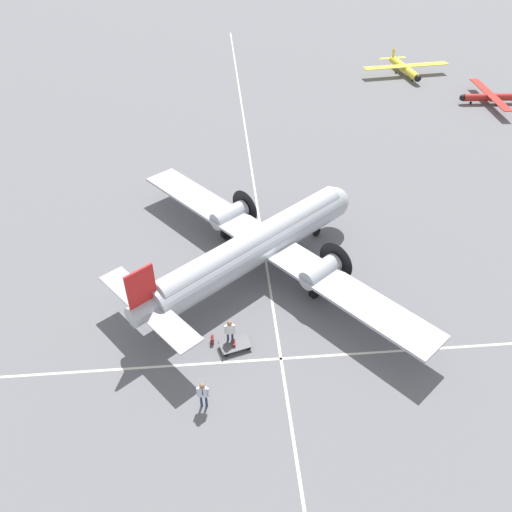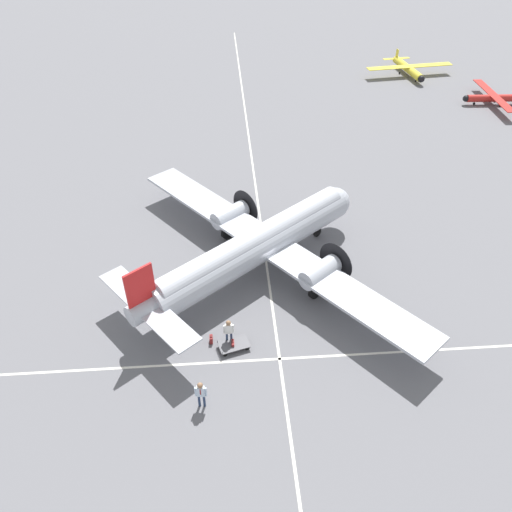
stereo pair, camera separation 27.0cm
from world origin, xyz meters
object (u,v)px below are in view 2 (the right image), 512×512
object	(u,v)px
airliner_main	(260,244)
crew_foreground	(201,392)
suitcase_near_door	(233,345)
light_aircraft_taxiing	(409,69)
light_aircraft_distant	(494,98)
passenger_boarding	(229,330)
baggage_cart	(234,345)
suitcase_upright_spare	(211,339)

from	to	relation	value
airliner_main	crew_foreground	distance (m)	11.42
suitcase_near_door	light_aircraft_taxiing	bearing A→B (deg)	151.24
airliner_main	light_aircraft_distant	xyz separation A→B (m)	(-27.62, 29.21, -1.56)
airliner_main	passenger_boarding	xyz separation A→B (m)	(6.45, -2.32, -1.24)
light_aircraft_distant	light_aircraft_taxiing	distance (m)	12.32
airliner_main	crew_foreground	size ratio (longest dim) A/B	11.60
crew_foreground	airliner_main	bearing A→B (deg)	-104.24
suitcase_near_door	baggage_cart	size ratio (longest dim) A/B	0.27
crew_foreground	suitcase_near_door	bearing A→B (deg)	-108.90
crew_foreground	light_aircraft_distant	xyz separation A→B (m)	(-38.29, 33.08, -0.34)
crew_foreground	passenger_boarding	size ratio (longest dim) A/B	1.01
suitcase_near_door	airliner_main	bearing A→B (deg)	162.81
suitcase_near_door	light_aircraft_distant	world-z (taller)	light_aircraft_distant
passenger_boarding	light_aircraft_taxiing	world-z (taller)	light_aircraft_taxiing
passenger_boarding	suitcase_near_door	distance (m)	0.98
airliner_main	suitcase_near_door	size ratio (longest dim) A/B	39.87
crew_foreground	light_aircraft_distant	distance (m)	50.61
suitcase_near_door	light_aircraft_distant	bearing A→B (deg)	137.72
suitcase_upright_spare	baggage_cart	distance (m)	1.43
crew_foreground	suitcase_upright_spare	world-z (taller)	crew_foreground
passenger_boarding	airliner_main	bearing A→B (deg)	66.90
suitcase_near_door	light_aircraft_taxiing	xyz separation A→B (m)	(-44.74, 24.56, 0.62)
airliner_main	suitcase_near_door	bearing A→B (deg)	-145.88
airliner_main	light_aircraft_taxiing	size ratio (longest dim) A/B	1.89
airliner_main	baggage_cart	distance (m)	7.47
passenger_boarding	light_aircraft_taxiing	xyz separation A→B (m)	(-44.36, 24.76, -0.26)
passenger_boarding	suitcase_upright_spare	bearing A→B (deg)	168.38
suitcase_near_door	suitcase_upright_spare	distance (m)	1.38
crew_foreground	suitcase_upright_spare	distance (m)	4.50
crew_foreground	passenger_boarding	bearing A→B (deg)	-104.52
crew_foreground	light_aircraft_distant	size ratio (longest dim) A/B	0.19
baggage_cart	light_aircraft_taxiing	xyz separation A→B (m)	(-44.77, 24.51, 0.60)
airliner_main	baggage_cart	bearing A→B (deg)	-145.49
airliner_main	suitcase_near_door	world-z (taller)	airliner_main
airliner_main	suitcase_near_door	distance (m)	7.46
suitcase_near_door	suitcase_upright_spare	size ratio (longest dim) A/B	1.09
crew_foreground	passenger_boarding	xyz separation A→B (m)	(-4.22, 1.56, -0.01)
passenger_boarding	light_aircraft_distant	size ratio (longest dim) A/B	0.19
suitcase_near_door	light_aircraft_distant	size ratio (longest dim) A/B	0.05
passenger_boarding	baggage_cart	world-z (taller)	passenger_boarding
airliner_main	light_aircraft_distant	bearing A→B (deg)	4.71
passenger_boarding	baggage_cart	bearing A→B (deg)	-62.08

